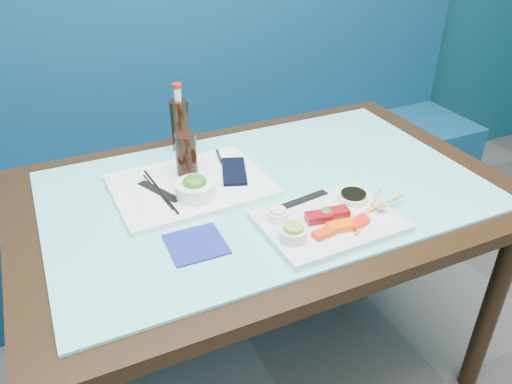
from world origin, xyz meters
name	(u,v)px	position (x,y,z in m)	size (l,w,h in m)	color
booth_bench	(185,174)	(0.00, 2.29, 0.37)	(3.00, 0.56, 1.17)	navy
dining_table	(265,214)	(0.00, 1.45, 0.67)	(1.40, 0.90, 0.75)	black
glass_top	(266,189)	(0.00, 1.45, 0.75)	(1.22, 0.76, 0.01)	#6AD4D3
sashimi_plate	(329,222)	(0.07, 1.22, 0.77)	(0.35, 0.25, 0.02)	silver
salmon_left	(324,233)	(0.02, 1.16, 0.78)	(0.06, 0.03, 0.01)	#ED3909
salmon_mid	(341,226)	(0.07, 1.17, 0.78)	(0.07, 0.03, 0.02)	#FF530A
salmon_right	(359,223)	(0.12, 1.16, 0.78)	(0.06, 0.03, 0.01)	#FF210A
tuna_left	(319,217)	(0.04, 1.22, 0.79)	(0.06, 0.04, 0.02)	maroon
tuna_right	(337,212)	(0.09, 1.22, 0.79)	(0.06, 0.04, 0.02)	maroon
seaweed_garnish	(326,213)	(0.06, 1.23, 0.79)	(0.04, 0.04, 0.02)	#28751B
ramekin_wasabi	(293,234)	(-0.06, 1.18, 0.79)	(0.07, 0.07, 0.03)	silver
wasabi_fill	(293,227)	(-0.06, 1.18, 0.81)	(0.05, 0.05, 0.01)	#81A936
ramekin_ginger	(278,215)	(-0.05, 1.27, 0.79)	(0.05, 0.05, 0.02)	white
ginger_fill	(278,210)	(-0.05, 1.27, 0.80)	(0.04, 0.04, 0.01)	#FFE8D1
soy_dish	(353,197)	(0.17, 1.27, 0.78)	(0.08, 0.08, 0.02)	white
soy_fill	(353,194)	(0.17, 1.27, 0.80)	(0.07, 0.07, 0.01)	black
lemon_wedge	(384,205)	(0.21, 1.19, 0.80)	(0.04, 0.04, 0.03)	#E1EB6F
chopstick_sleeve	(304,199)	(0.05, 1.32, 0.78)	(0.15, 0.02, 0.00)	black
wooden_chopstick_a	(369,210)	(0.18, 1.20, 0.78)	(0.01, 0.01, 0.24)	tan
wooden_chopstick_b	(372,209)	(0.19, 1.20, 0.78)	(0.01, 0.01, 0.25)	tan
serving_tray	(191,186)	(-0.19, 1.54, 0.77)	(0.43, 0.32, 0.02)	white
paper_placemat	(191,183)	(-0.19, 1.54, 0.78)	(0.35, 0.24, 0.00)	white
seaweed_bowl	(195,190)	(-0.20, 1.46, 0.80)	(0.11, 0.11, 0.04)	white
seaweed_salad	(195,181)	(-0.20, 1.46, 0.82)	(0.07, 0.07, 0.03)	#337C1C
cola_glass	(186,155)	(-0.18, 1.59, 0.84)	(0.06, 0.06, 0.13)	black
navy_pouch	(234,171)	(-0.06, 1.54, 0.78)	(0.07, 0.16, 0.01)	black
fork	(219,157)	(-0.07, 1.64, 0.78)	(0.01, 0.01, 0.09)	silver
black_chopstick_a	(158,192)	(-0.29, 1.53, 0.78)	(0.01, 0.01, 0.21)	black
black_chopstick_b	(160,191)	(-0.29, 1.53, 0.78)	(0.01, 0.01, 0.26)	black
tray_sleeve	(159,191)	(-0.29, 1.53, 0.78)	(0.03, 0.16, 0.00)	black
cola_bottle_body	(180,125)	(-0.14, 1.79, 0.84)	(0.06, 0.06, 0.17)	black
cola_bottle_neck	(178,94)	(-0.14, 1.79, 0.95)	(0.02, 0.02, 0.04)	white
cola_bottle_cap	(177,86)	(-0.14, 1.79, 0.97)	(0.03, 0.03, 0.01)	red
blue_napkin	(196,244)	(-0.27, 1.28, 0.76)	(0.13, 0.13, 0.01)	navy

